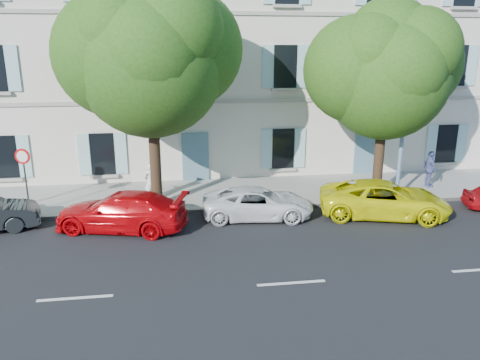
{
  "coord_description": "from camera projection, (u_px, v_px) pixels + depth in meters",
  "views": [
    {
      "loc": [
        -3.15,
        -15.77,
        6.59
      ],
      "look_at": [
        -0.64,
        2.0,
        1.4
      ],
      "focal_mm": 35.0,
      "sensor_mm": 36.0,
      "label": 1
    }
  ],
  "objects": [
    {
      "name": "car_red_coupe",
      "position": [
        121.0,
        211.0,
        17.19
      ],
      "size": [
        5.19,
        3.18,
        1.4
      ],
      "primitive_type": "imported",
      "rotation": [
        0.0,
        0.0,
        4.44
      ],
      "color": "#C5050B",
      "rests_on": "ground"
    },
    {
      "name": "pedestrian_c",
      "position": [
        430.0,
        169.0,
        21.84
      ],
      "size": [
        0.45,
        1.02,
        1.72
      ],
      "primitive_type": "imported",
      "rotation": [
        0.0,
        0.0,
        1.54
      ],
      "color": "#545F9A",
      "rests_on": "sidewalk"
    },
    {
      "name": "building",
      "position": [
        231.0,
        56.0,
        25.29
      ],
      "size": [
        28.0,
        7.0,
        12.0
      ],
      "primitive_type": "cube",
      "color": "beige",
      "rests_on": "ground"
    },
    {
      "name": "tree_right",
      "position": [
        386.0,
        77.0,
        19.37
      ],
      "size": [
        5.22,
        5.22,
        8.04
      ],
      "color": "#3A2819",
      "rests_on": "sidewalk"
    },
    {
      "name": "ground",
      "position": [
        265.0,
        231.0,
        17.25
      ],
      "size": [
        90.0,
        90.0,
        0.0
      ],
      "primitive_type": "plane",
      "color": "black"
    },
    {
      "name": "sidewalk",
      "position": [
        246.0,
        192.0,
        21.46
      ],
      "size": [
        36.0,
        4.5,
        0.15
      ],
      "primitive_type": "cube",
      "color": "#A09E96",
      "rests_on": "ground"
    },
    {
      "name": "car_white_coupe",
      "position": [
        258.0,
        203.0,
        18.4
      ],
      "size": [
        4.52,
        2.42,
        1.21
      ],
      "primitive_type": "imported",
      "rotation": [
        0.0,
        0.0,
        1.47
      ],
      "color": "white",
      "rests_on": "ground"
    },
    {
      "name": "pedestrian_a",
      "position": [
        151.0,
        182.0,
        19.98
      ],
      "size": [
        0.7,
        0.62,
        1.62
      ],
      "primitive_type": "imported",
      "rotation": [
        0.0,
        0.0,
        3.63
      ],
      "color": "white",
      "rests_on": "sidewalk"
    },
    {
      "name": "street_lamp",
      "position": [
        409.0,
        84.0,
        19.27
      ],
      "size": [
        0.46,
        1.86,
        8.67
      ],
      "color": "#7293BF",
      "rests_on": "sidewalk"
    },
    {
      "name": "car_yellow_supercar",
      "position": [
        384.0,
        199.0,
        18.55
      ],
      "size": [
        5.51,
        3.58,
        1.41
      ],
      "primitive_type": "imported",
      "rotation": [
        0.0,
        0.0,
        1.31
      ],
      "color": "yellow",
      "rests_on": "ground"
    },
    {
      "name": "kerb",
      "position": [
        254.0,
        208.0,
        19.4
      ],
      "size": [
        36.0,
        0.16,
        0.16
      ],
      "primitive_type": "cube",
      "color": "#9E998E",
      "rests_on": "ground"
    },
    {
      "name": "pedestrian_b",
      "position": [
        153.0,
        178.0,
        20.41
      ],
      "size": [
        0.97,
        0.86,
        1.67
      ],
      "primitive_type": "imported",
      "rotation": [
        0.0,
        0.0,
        2.82
      ],
      "color": "tan",
      "rests_on": "sidewalk"
    },
    {
      "name": "tree_left",
      "position": [
        150.0,
        63.0,
        17.95
      ],
      "size": [
        5.78,
        5.78,
        8.96
      ],
      "color": "#3A2819",
      "rests_on": "sidewalk"
    },
    {
      "name": "road_sign",
      "position": [
        24.0,
        167.0,
        18.06
      ],
      "size": [
        0.6,
        0.19,
        2.63
      ],
      "color": "#383A3D",
      "rests_on": "sidewalk"
    }
  ]
}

